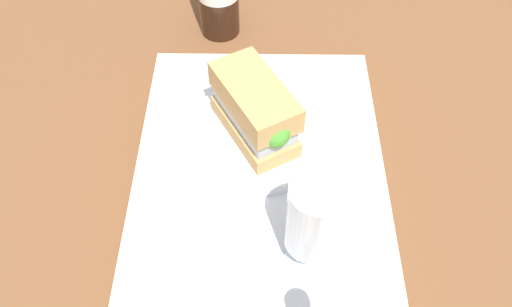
% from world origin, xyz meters
% --- Properties ---
extents(ground_plane, '(3.00, 3.00, 0.00)m').
position_xyz_m(ground_plane, '(0.00, 0.00, 0.00)').
color(ground_plane, brown).
extents(tray, '(0.44, 0.32, 0.02)m').
position_xyz_m(tray, '(0.00, 0.00, 0.01)').
color(tray, beige).
rests_on(tray, ground_plane).
extents(placemat, '(0.38, 0.27, 0.00)m').
position_xyz_m(placemat, '(0.00, 0.00, 0.02)').
color(placemat, silver).
rests_on(placemat, tray).
extents(plate, '(0.19, 0.19, 0.01)m').
position_xyz_m(plate, '(-0.05, -0.01, 0.03)').
color(plate, white).
rests_on(plate, placemat).
extents(sandwich, '(0.14, 0.12, 0.08)m').
position_xyz_m(sandwich, '(-0.05, -0.01, 0.08)').
color(sandwich, tan).
rests_on(sandwich, plate).
extents(beer_glass, '(0.06, 0.06, 0.12)m').
position_xyz_m(beer_glass, '(0.12, 0.06, 0.09)').
color(beer_glass, silver).
rests_on(beer_glass, placemat).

